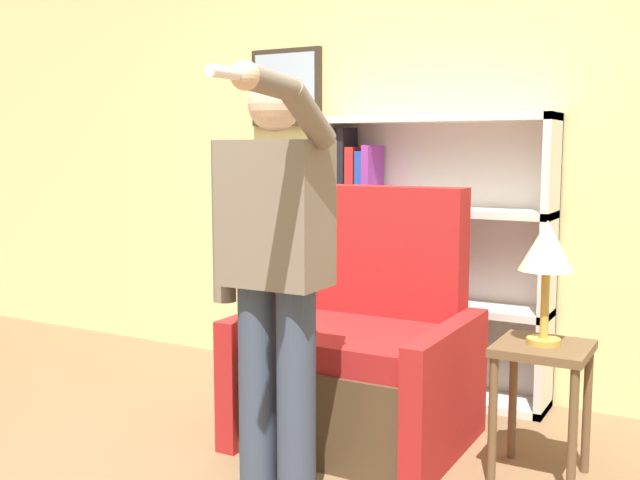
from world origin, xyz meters
The scene contains 6 objects.
wall_back centered at (-0.01, 2.03, 1.40)m, with size 8.00×0.11×2.80m.
bookcase centered at (0.11, 1.87, 0.75)m, with size 1.28×0.28×1.54m.
armchair centered at (0.17, 1.12, 0.37)m, with size 0.99×0.86×1.18m.
person_standing centered at (0.17, 0.36, 0.92)m, with size 0.54×0.78×1.63m.
side_table centered at (1.02, 1.06, 0.45)m, with size 0.37×0.37×0.57m.
table_lamp centered at (1.02, 1.06, 0.96)m, with size 0.22×0.22×0.51m.
Camera 1 is at (1.67, -1.98, 1.37)m, focal length 42.00 mm.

